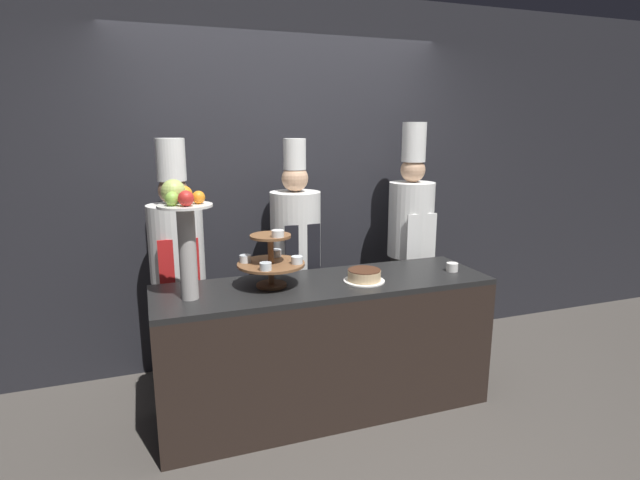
# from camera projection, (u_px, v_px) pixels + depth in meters

# --- Properties ---
(ground_plane) EXTENTS (14.00, 14.00, 0.00)m
(ground_plane) POSITION_uv_depth(u_px,v_px,m) (342.00, 433.00, 3.04)
(ground_plane) COLOR #47423D
(wall_back) EXTENTS (10.00, 0.06, 2.80)m
(wall_back) POSITION_uv_depth(u_px,v_px,m) (284.00, 183.00, 3.88)
(wall_back) COLOR #232328
(wall_back) RESTS_ON ground_plane
(buffet_counter) EXTENTS (2.12, 0.62, 0.87)m
(buffet_counter) POSITION_uv_depth(u_px,v_px,m) (325.00, 346.00, 3.23)
(buffet_counter) COLOR black
(buffet_counter) RESTS_ON ground_plane
(tiered_stand) EXTENTS (0.41, 0.41, 0.36)m
(tiered_stand) POSITION_uv_depth(u_px,v_px,m) (271.00, 259.00, 3.01)
(tiered_stand) COLOR brown
(tiered_stand) RESTS_ON buffet_counter
(fruit_pedestal) EXTENTS (0.30, 0.30, 0.67)m
(fruit_pedestal) POSITION_uv_depth(u_px,v_px,m) (184.00, 223.00, 2.74)
(fruit_pedestal) COLOR #B2ADA8
(fruit_pedestal) RESTS_ON buffet_counter
(cake_round) EXTENTS (0.26, 0.26, 0.08)m
(cake_round) POSITION_uv_depth(u_px,v_px,m) (364.00, 276.00, 3.14)
(cake_round) COLOR white
(cake_round) RESTS_ON buffet_counter
(cup_white) EXTENTS (0.08, 0.08, 0.06)m
(cup_white) POSITION_uv_depth(u_px,v_px,m) (452.00, 267.00, 3.36)
(cup_white) COLOR white
(cup_white) RESTS_ON buffet_counter
(chef_left) EXTENTS (0.36, 0.36, 1.75)m
(chef_left) POSITION_uv_depth(u_px,v_px,m) (177.00, 260.00, 3.37)
(chef_left) COLOR #28282D
(chef_left) RESTS_ON ground_plane
(chef_center_left) EXTENTS (0.36, 0.36, 1.75)m
(chef_center_left) POSITION_uv_depth(u_px,v_px,m) (296.00, 249.00, 3.64)
(chef_center_left) COLOR #28282D
(chef_center_left) RESTS_ON ground_plane
(chef_center_right) EXTENTS (0.35, 0.35, 1.86)m
(chef_center_right) POSITION_uv_depth(u_px,v_px,m) (410.00, 234.00, 3.94)
(chef_center_right) COLOR #38332D
(chef_center_right) RESTS_ON ground_plane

